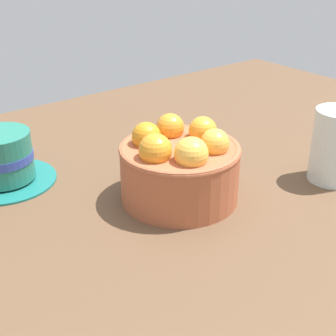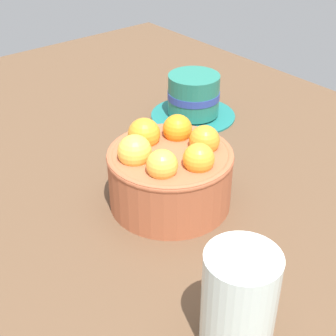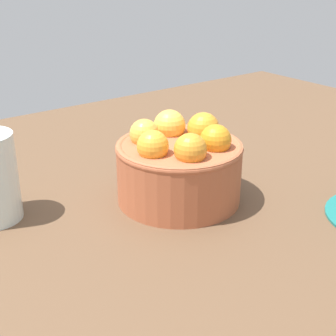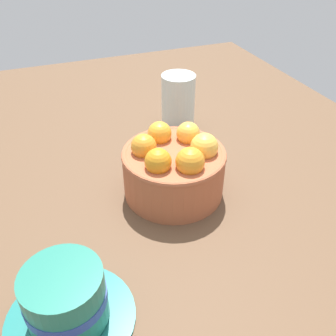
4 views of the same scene
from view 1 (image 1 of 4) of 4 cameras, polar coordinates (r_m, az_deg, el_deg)
name	(u,v)px [view 1 (image 1 of 4)]	position (r cm, az deg, el deg)	size (l,w,h in cm)	color
ground_plane	(179,212)	(66.82, 1.31, -5.18)	(130.23, 93.19, 4.65)	brown
terracotta_bowl	(180,166)	(63.36, 1.36, 0.26)	(15.64, 15.64, 10.45)	#AD5938
coffee_cup	(2,160)	(72.02, -18.76, 0.89)	(14.36, 14.36, 7.40)	#1A6B65
water_glass	(336,146)	(71.97, 18.94, 2.46)	(6.72, 6.72, 10.40)	silver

